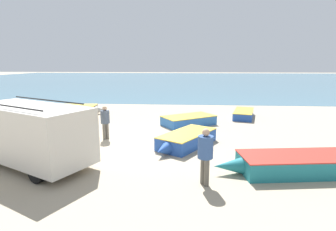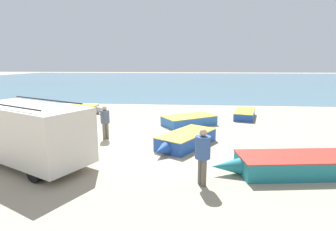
# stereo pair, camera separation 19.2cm
# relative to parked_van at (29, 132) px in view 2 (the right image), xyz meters

# --- Properties ---
(ground_plane) EXTENTS (200.00, 200.00, 0.00)m
(ground_plane) POSITION_rel_parked_van_xyz_m (4.33, 2.94, -1.25)
(ground_plane) COLOR tan
(sea_water) EXTENTS (120.00, 80.00, 0.01)m
(sea_water) POSITION_rel_parked_van_xyz_m (4.33, 54.94, -1.24)
(sea_water) COLOR #477084
(sea_water) RESTS_ON ground_plane
(parked_van) EXTENTS (5.40, 3.99, 2.40)m
(parked_van) POSITION_rel_parked_van_xyz_m (0.00, 0.00, 0.00)
(parked_van) COLOR beige
(parked_van) RESTS_ON ground_plane
(fishing_rowboat_0) EXTENTS (4.38, 1.75, 0.68)m
(fishing_rowboat_0) POSITION_rel_parked_van_xyz_m (-2.69, 9.90, -0.91)
(fishing_rowboat_0) COLOR #ADA89E
(fishing_rowboat_0) RESTS_ON ground_plane
(fishing_rowboat_1) EXTENTS (3.80, 3.14, 0.59)m
(fishing_rowboat_1) POSITION_rel_parked_van_xyz_m (5.99, 6.98, -0.95)
(fishing_rowboat_1) COLOR #2D66AD
(fishing_rowboat_1) RESTS_ON ground_plane
(fishing_rowboat_2) EXTENTS (2.89, 3.77, 0.62)m
(fishing_rowboat_2) POSITION_rel_parked_van_xyz_m (5.76, 2.69, -0.94)
(fishing_rowboat_2) COLOR #234CA3
(fishing_rowboat_2) RESTS_ON ground_plane
(fishing_rowboat_3) EXTENTS (2.01, 3.85, 0.52)m
(fishing_rowboat_3) POSITION_rel_parked_van_xyz_m (9.83, 9.65, -0.99)
(fishing_rowboat_3) COLOR #234CA3
(fishing_rowboat_3) RESTS_ON ground_plane
(fishing_rowboat_4) EXTENTS (5.62, 2.13, 0.65)m
(fishing_rowboat_4) POSITION_rel_parked_van_xyz_m (9.77, -0.03, -0.92)
(fishing_rowboat_4) COLOR #1E757F
(fishing_rowboat_4) RESTS_ON ground_plane
(fisherman_0) EXTENTS (0.45, 0.45, 1.70)m
(fisherman_0) POSITION_rel_parked_van_xyz_m (1.72, 3.53, -0.23)
(fisherman_0) COLOR #5B564C
(fisherman_0) RESTS_ON ground_plane
(fisherman_1) EXTENTS (0.48, 0.48, 1.83)m
(fisherman_1) POSITION_rel_parked_van_xyz_m (6.38, -1.20, -0.15)
(fisherman_1) COLOR #5B564C
(fisherman_1) RESTS_ON ground_plane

